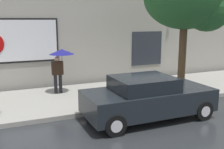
{
  "coord_description": "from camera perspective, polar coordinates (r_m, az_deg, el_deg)",
  "views": [
    {
      "loc": [
        -4.37,
        -7.28,
        3.22
      ],
      "look_at": [
        -0.47,
        1.8,
        1.2
      ],
      "focal_mm": 43.19,
      "sensor_mm": 36.0,
      "label": 1
    }
  ],
  "objects": [
    {
      "name": "pedestrian_with_umbrella",
      "position": [
        11.47,
        -10.84,
        3.5
      ],
      "size": [
        1.04,
        1.04,
        1.87
      ],
      "color": "black",
      "rests_on": "sidewalk"
    },
    {
      "name": "parked_car",
      "position": [
        8.91,
        7.53,
        -4.92
      ],
      "size": [
        4.24,
        1.92,
        1.42
      ],
      "color": "black",
      "rests_on": "ground"
    },
    {
      "name": "fire_hydrant",
      "position": [
        10.77,
        4.27,
        -2.92
      ],
      "size": [
        0.3,
        0.44,
        0.79
      ],
      "color": "red",
      "rests_on": "sidewalk"
    },
    {
      "name": "building_facade",
      "position": [
        13.5,
        -4.55,
        12.64
      ],
      "size": [
        20.0,
        0.67,
        7.0
      ],
      "color": "#9E998E",
      "rests_on": "ground"
    },
    {
      "name": "ground_plane",
      "position": [
        9.09,
        7.32,
        -9.31
      ],
      "size": [
        60.0,
        60.0,
        0.0
      ],
      "primitive_type": "plane",
      "color": "#282B2D"
    },
    {
      "name": "sidewalk",
      "position": [
        11.61,
        -0.21,
        -4.17
      ],
      "size": [
        20.0,
        4.0,
        0.15
      ],
      "primitive_type": "cube",
      "color": "gray",
      "rests_on": "ground"
    }
  ]
}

